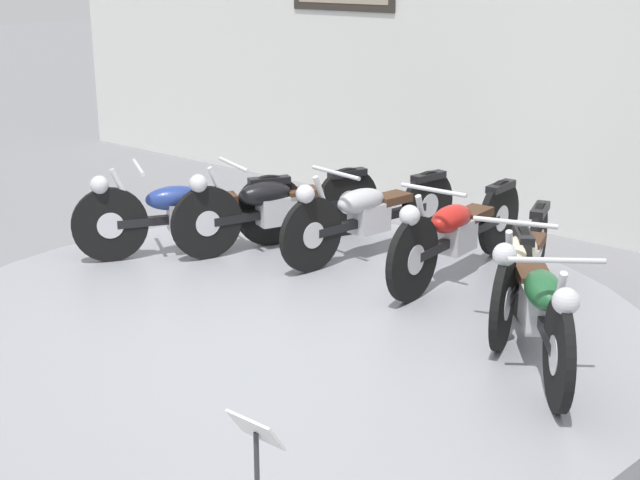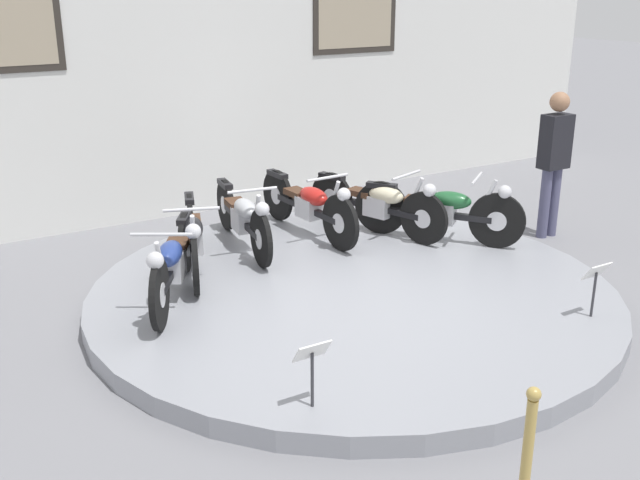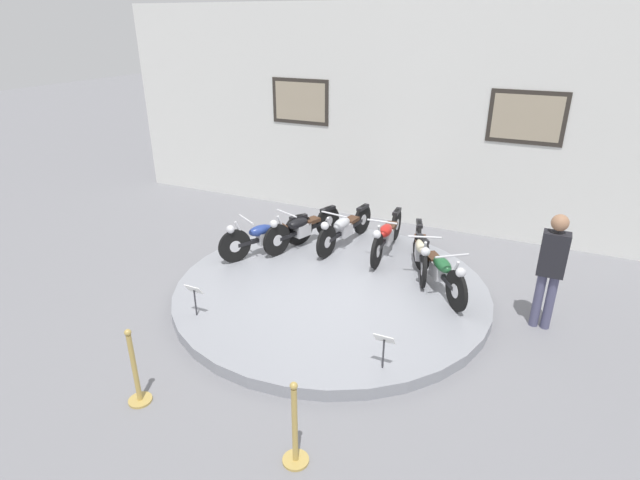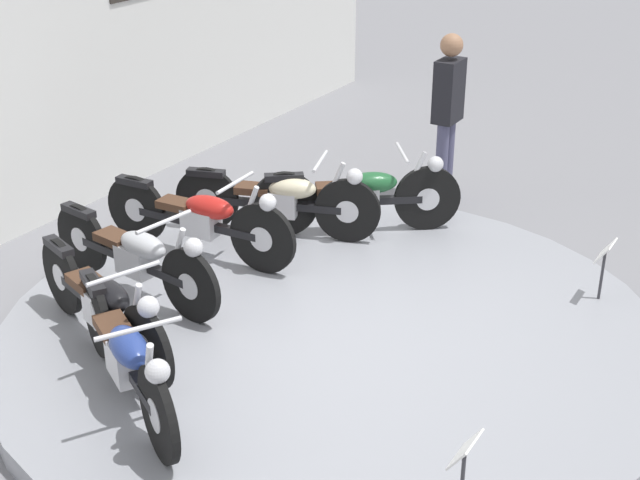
{
  "view_description": "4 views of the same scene",
  "coord_description": "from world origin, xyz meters",
  "px_view_note": "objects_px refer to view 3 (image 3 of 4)",
  "views": [
    {
      "loc": [
        3.88,
        -4.1,
        2.55
      ],
      "look_at": [
        0.26,
        0.14,
        0.79
      ],
      "focal_mm": 50.0,
      "sensor_mm": 36.0,
      "label": 1
    },
    {
      "loc": [
        -3.78,
        -5.66,
        3.04
      ],
      "look_at": [
        -0.17,
        0.34,
        0.59
      ],
      "focal_mm": 42.0,
      "sensor_mm": 36.0,
      "label": 2
    },
    {
      "loc": [
        2.9,
        -6.65,
        4.21
      ],
      "look_at": [
        -0.2,
        -0.01,
        0.96
      ],
      "focal_mm": 28.0,
      "sensor_mm": 36.0,
      "label": 3
    },
    {
      "loc": [
        -5.2,
        -3.0,
        3.68
      ],
      "look_at": [
        -0.2,
        -0.01,
        0.96
      ],
      "focal_mm": 50.0,
      "sensor_mm": 36.0,
      "label": 4
    }
  ],
  "objects_px": {
    "motorcycle_blue": "(266,235)",
    "stanchion_post_right_of_entry": "(295,436)",
    "motorcycle_silver": "(344,228)",
    "motorcycle_green": "(439,268)",
    "motorcycle_red": "(387,234)",
    "info_placard_front_left": "(194,293)",
    "info_placard_front_centre": "(384,343)",
    "motorcycle_cream": "(421,249)",
    "visitor_standing": "(551,265)",
    "stanchion_post_left_of_entry": "(136,378)",
    "motorcycle_black": "(302,227)"
  },
  "relations": [
    {
      "from": "motorcycle_blue",
      "to": "motorcycle_black",
      "type": "distance_m",
      "value": 0.75
    },
    {
      "from": "motorcycle_blue",
      "to": "info_placard_front_left",
      "type": "xyz_separation_m",
      "value": [
        0.16,
        -2.3,
        -0.01
      ]
    },
    {
      "from": "motorcycle_blue",
      "to": "motorcycle_black",
      "type": "bearing_deg",
      "value": 54.02
    },
    {
      "from": "motorcycle_silver",
      "to": "visitor_standing",
      "type": "relative_size",
      "value": 1.09
    },
    {
      "from": "motorcycle_red",
      "to": "info_placard_front_centre",
      "type": "bearing_deg",
      "value": -72.48
    },
    {
      "from": "info_placard_front_left",
      "to": "stanchion_post_left_of_entry",
      "type": "xyz_separation_m",
      "value": [
        0.4,
        -1.62,
        -0.2
      ]
    },
    {
      "from": "info_placard_front_left",
      "to": "stanchion_post_right_of_entry",
      "type": "height_order",
      "value": "stanchion_post_right_of_entry"
    },
    {
      "from": "motorcycle_silver",
      "to": "motorcycle_red",
      "type": "relative_size",
      "value": 0.98
    },
    {
      "from": "visitor_standing",
      "to": "stanchion_post_left_of_entry",
      "type": "relative_size",
      "value": 1.74
    },
    {
      "from": "motorcycle_blue",
      "to": "info_placard_front_centre",
      "type": "distance_m",
      "value": 3.83
    },
    {
      "from": "motorcycle_red",
      "to": "stanchion_post_right_of_entry",
      "type": "height_order",
      "value": "stanchion_post_right_of_entry"
    },
    {
      "from": "motorcycle_green",
      "to": "info_placard_front_left",
      "type": "distance_m",
      "value": 3.83
    },
    {
      "from": "info_placard_front_centre",
      "to": "visitor_standing",
      "type": "height_order",
      "value": "visitor_standing"
    },
    {
      "from": "visitor_standing",
      "to": "stanchion_post_left_of_entry",
      "type": "height_order",
      "value": "visitor_standing"
    },
    {
      "from": "motorcycle_blue",
      "to": "stanchion_post_right_of_entry",
      "type": "bearing_deg",
      "value": -55.79
    },
    {
      "from": "motorcycle_blue",
      "to": "motorcycle_cream",
      "type": "xyz_separation_m",
      "value": [
        2.77,
        0.61,
        -0.0
      ]
    },
    {
      "from": "info_placard_front_centre",
      "to": "stanchion_post_left_of_entry",
      "type": "xyz_separation_m",
      "value": [
        -2.51,
        -1.62,
        -0.2
      ]
    },
    {
      "from": "motorcycle_silver",
      "to": "motorcycle_red",
      "type": "bearing_deg",
      "value": 0.08
    },
    {
      "from": "motorcycle_cream",
      "to": "visitor_standing",
      "type": "bearing_deg",
      "value": -20.57
    },
    {
      "from": "motorcycle_cream",
      "to": "motorcycle_green",
      "type": "distance_m",
      "value": 0.75
    },
    {
      "from": "info_placard_front_centre",
      "to": "visitor_standing",
      "type": "relative_size",
      "value": 0.29
    },
    {
      "from": "motorcycle_blue",
      "to": "motorcycle_green",
      "type": "distance_m",
      "value": 3.22
    },
    {
      "from": "motorcycle_cream",
      "to": "stanchion_post_left_of_entry",
      "type": "height_order",
      "value": "stanchion_post_left_of_entry"
    },
    {
      "from": "info_placard_front_centre",
      "to": "visitor_standing",
      "type": "distance_m",
      "value": 2.81
    },
    {
      "from": "motorcycle_silver",
      "to": "info_placard_front_centre",
      "type": "distance_m",
      "value": 3.76
    },
    {
      "from": "visitor_standing",
      "to": "stanchion_post_right_of_entry",
      "type": "relative_size",
      "value": 1.74
    },
    {
      "from": "motorcycle_black",
      "to": "motorcycle_silver",
      "type": "relative_size",
      "value": 0.96
    },
    {
      "from": "info_placard_front_centre",
      "to": "stanchion_post_right_of_entry",
      "type": "bearing_deg",
      "value": -103.71
    },
    {
      "from": "motorcycle_silver",
      "to": "stanchion_post_right_of_entry",
      "type": "distance_m",
      "value": 5.1
    },
    {
      "from": "motorcycle_silver",
      "to": "motorcycle_green",
      "type": "height_order",
      "value": "motorcycle_green"
    },
    {
      "from": "stanchion_post_left_of_entry",
      "to": "info_placard_front_left",
      "type": "bearing_deg",
      "value": 103.71
    },
    {
      "from": "motorcycle_green",
      "to": "stanchion_post_right_of_entry",
      "type": "xyz_separation_m",
      "value": [
        -0.56,
        -3.92,
        -0.22
      ]
    },
    {
      "from": "motorcycle_cream",
      "to": "info_placard_front_left",
      "type": "height_order",
      "value": "motorcycle_cream"
    },
    {
      "from": "stanchion_post_left_of_entry",
      "to": "stanchion_post_right_of_entry",
      "type": "bearing_deg",
      "value": 0.0
    },
    {
      "from": "motorcycle_cream",
      "to": "info_placard_front_left",
      "type": "distance_m",
      "value": 3.91
    },
    {
      "from": "motorcycle_silver",
      "to": "info_placard_front_centre",
      "type": "bearing_deg",
      "value": -60.02
    },
    {
      "from": "motorcycle_silver",
      "to": "motorcycle_cream",
      "type": "height_order",
      "value": "motorcycle_cream"
    },
    {
      "from": "info_placard_front_centre",
      "to": "stanchion_post_right_of_entry",
      "type": "height_order",
      "value": "stanchion_post_right_of_entry"
    },
    {
      "from": "motorcycle_red",
      "to": "info_placard_front_left",
      "type": "relative_size",
      "value": 3.87
    },
    {
      "from": "info_placard_front_centre",
      "to": "visitor_standing",
      "type": "bearing_deg",
      "value": 50.8
    },
    {
      "from": "motorcycle_silver",
      "to": "motorcycle_blue",
      "type": "bearing_deg",
      "value": -141.01
    },
    {
      "from": "motorcycle_cream",
      "to": "motorcycle_silver",
      "type": "bearing_deg",
      "value": 167.63
    },
    {
      "from": "motorcycle_silver",
      "to": "stanchion_post_left_of_entry",
      "type": "bearing_deg",
      "value": -97.34
    },
    {
      "from": "motorcycle_cream",
      "to": "info_placard_front_centre",
      "type": "relative_size",
      "value": 3.67
    },
    {
      "from": "motorcycle_cream",
      "to": "stanchion_post_left_of_entry",
      "type": "xyz_separation_m",
      "value": [
        -2.22,
        -4.52,
        -0.21
      ]
    },
    {
      "from": "motorcycle_blue",
      "to": "motorcycle_cream",
      "type": "height_order",
      "value": "motorcycle_blue"
    },
    {
      "from": "info_placard_front_centre",
      "to": "motorcycle_silver",
      "type": "bearing_deg",
      "value": 119.98
    },
    {
      "from": "motorcycle_red",
      "to": "visitor_standing",
      "type": "relative_size",
      "value": 1.11
    },
    {
      "from": "motorcycle_blue",
      "to": "info_placard_front_left",
      "type": "height_order",
      "value": "motorcycle_blue"
    },
    {
      "from": "info_placard_front_centre",
      "to": "motorcycle_green",
      "type": "bearing_deg",
      "value": 85.98
    }
  ]
}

